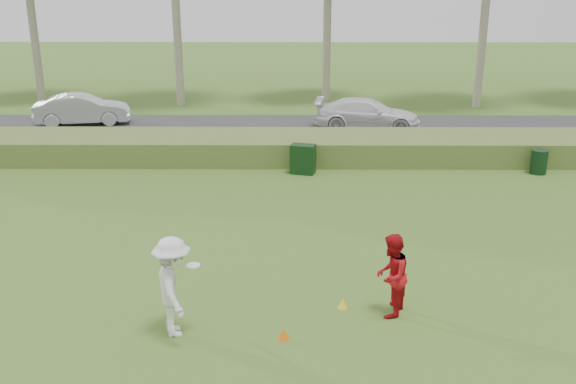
{
  "coord_description": "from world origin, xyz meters",
  "views": [
    {
      "loc": [
        0.11,
        -11.74,
        6.53
      ],
      "look_at": [
        0.0,
        4.0,
        1.3
      ],
      "focal_mm": 40.0,
      "sensor_mm": 36.0,
      "label": 1
    }
  ],
  "objects_px": {
    "player_white": "(173,287)",
    "utility_cabinet": "(303,159)",
    "trash_bin": "(539,162)",
    "car_right": "(367,114)",
    "cone_orange": "(283,333)",
    "car_mid": "(82,109)",
    "player_red": "(391,275)",
    "cone_yellow": "(343,303)"
  },
  "relations": [
    {
      "from": "car_right",
      "to": "car_mid",
      "type": "bearing_deg",
      "value": 93.75
    },
    {
      "from": "player_red",
      "to": "car_right",
      "type": "xyz_separation_m",
      "value": [
        1.39,
        16.9,
        -0.13
      ]
    },
    {
      "from": "player_white",
      "to": "utility_cabinet",
      "type": "distance_m",
      "value": 11.14
    },
    {
      "from": "utility_cabinet",
      "to": "cone_yellow",
      "type": "bearing_deg",
      "value": -70.92
    },
    {
      "from": "player_white",
      "to": "player_red",
      "type": "xyz_separation_m",
      "value": [
        4.26,
        0.77,
        -0.12
      ]
    },
    {
      "from": "player_red",
      "to": "cone_orange",
      "type": "bearing_deg",
      "value": -43.5
    },
    {
      "from": "car_right",
      "to": "cone_orange",
      "type": "bearing_deg",
      "value": 176.37
    },
    {
      "from": "player_red",
      "to": "cone_yellow",
      "type": "bearing_deg",
      "value": -82.85
    },
    {
      "from": "cone_orange",
      "to": "trash_bin",
      "type": "relative_size",
      "value": 0.29
    },
    {
      "from": "player_white",
      "to": "player_red",
      "type": "distance_m",
      "value": 4.33
    },
    {
      "from": "player_white",
      "to": "utility_cabinet",
      "type": "height_order",
      "value": "player_white"
    },
    {
      "from": "player_white",
      "to": "cone_orange",
      "type": "xyz_separation_m",
      "value": [
        2.09,
        -0.21,
        -0.87
      ]
    },
    {
      "from": "cone_orange",
      "to": "utility_cabinet",
      "type": "bearing_deg",
      "value": 87.21
    },
    {
      "from": "trash_bin",
      "to": "player_red",
      "type": "bearing_deg",
      "value": -123.54
    },
    {
      "from": "car_right",
      "to": "trash_bin",
      "type": "bearing_deg",
      "value": -134.44
    },
    {
      "from": "cone_orange",
      "to": "car_mid",
      "type": "bearing_deg",
      "value": 117.23
    },
    {
      "from": "car_right",
      "to": "player_red",
      "type": "bearing_deg",
      "value": -177.09
    },
    {
      "from": "player_red",
      "to": "cone_orange",
      "type": "height_order",
      "value": "player_red"
    },
    {
      "from": "utility_cabinet",
      "to": "car_right",
      "type": "height_order",
      "value": "car_right"
    },
    {
      "from": "player_white",
      "to": "utility_cabinet",
      "type": "bearing_deg",
      "value": -31.58
    },
    {
      "from": "player_red",
      "to": "car_right",
      "type": "relative_size",
      "value": 0.37
    },
    {
      "from": "player_white",
      "to": "car_right",
      "type": "xyz_separation_m",
      "value": [
        5.65,
        17.67,
        -0.25
      ]
    },
    {
      "from": "cone_orange",
      "to": "trash_bin",
      "type": "bearing_deg",
      "value": 51.35
    },
    {
      "from": "player_white",
      "to": "cone_yellow",
      "type": "relative_size",
      "value": 9.0
    },
    {
      "from": "car_right",
      "to": "player_white",
      "type": "bearing_deg",
      "value": 169.89
    },
    {
      "from": "utility_cabinet",
      "to": "car_mid",
      "type": "bearing_deg",
      "value": 157.85
    },
    {
      "from": "player_red",
      "to": "car_right",
      "type": "height_order",
      "value": "player_red"
    },
    {
      "from": "utility_cabinet",
      "to": "car_right",
      "type": "relative_size",
      "value": 0.22
    },
    {
      "from": "car_mid",
      "to": "player_white",
      "type": "bearing_deg",
      "value": -169.95
    },
    {
      "from": "player_white",
      "to": "car_right",
      "type": "relative_size",
      "value": 0.42
    },
    {
      "from": "trash_bin",
      "to": "utility_cabinet",
      "type": "bearing_deg",
      "value": -179.64
    },
    {
      "from": "cone_orange",
      "to": "car_right",
      "type": "xyz_separation_m",
      "value": [
        3.55,
        17.88,
        0.62
      ]
    },
    {
      "from": "player_red",
      "to": "car_right",
      "type": "distance_m",
      "value": 16.95
    },
    {
      "from": "player_white",
      "to": "trash_bin",
      "type": "height_order",
      "value": "player_white"
    },
    {
      "from": "player_white",
      "to": "trash_bin",
      "type": "distance_m",
      "value": 15.44
    },
    {
      "from": "player_white",
      "to": "car_mid",
      "type": "xyz_separation_m",
      "value": [
        -7.57,
        18.56,
        -0.22
      ]
    },
    {
      "from": "player_red",
      "to": "cone_yellow",
      "type": "relative_size",
      "value": 7.9
    },
    {
      "from": "cone_orange",
      "to": "player_white",
      "type": "bearing_deg",
      "value": 174.27
    },
    {
      "from": "player_red",
      "to": "car_mid",
      "type": "distance_m",
      "value": 21.36
    },
    {
      "from": "car_mid",
      "to": "player_red",
      "type": "bearing_deg",
      "value": -158.52
    },
    {
      "from": "trash_bin",
      "to": "car_right",
      "type": "height_order",
      "value": "car_right"
    },
    {
      "from": "player_red",
      "to": "utility_cabinet",
      "type": "distance_m",
      "value": 10.18
    }
  ]
}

